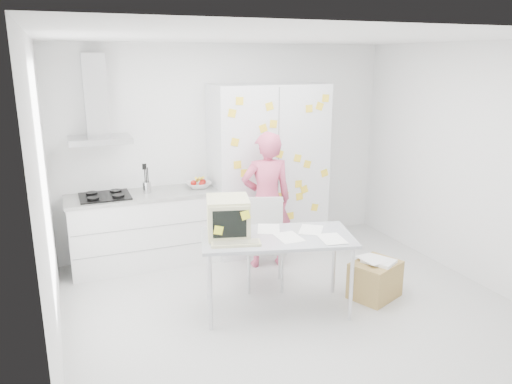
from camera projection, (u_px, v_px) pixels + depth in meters
name	position (u px, v px, depth m)	size (l,w,h in m)	color
floor	(291.00, 307.00, 5.24)	(4.50, 4.00, 0.02)	silver
walls	(265.00, 167.00, 5.53)	(4.52, 4.01, 2.70)	white
ceiling	(296.00, 37.00, 4.53)	(4.50, 4.00, 0.02)	white
counter_run	(145.00, 228.00, 6.20)	(1.84, 0.63, 1.28)	white
range_hood	(97.00, 108.00, 5.77)	(0.70, 0.48, 1.01)	silver
tall_cabinet	(268.00, 169.00, 6.61)	(1.50, 0.68, 2.20)	silver
person	(267.00, 200.00, 6.06)	(0.62, 0.40, 1.69)	#CC4F70
desk	(246.00, 226.00, 4.94)	(1.64, 1.11, 1.19)	#AEB2BA
chair	(265.00, 237.00, 5.63)	(0.58, 0.58, 1.00)	beige
cardboard_box	(375.00, 279.00, 5.39)	(0.62, 0.56, 0.44)	#AA8A49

